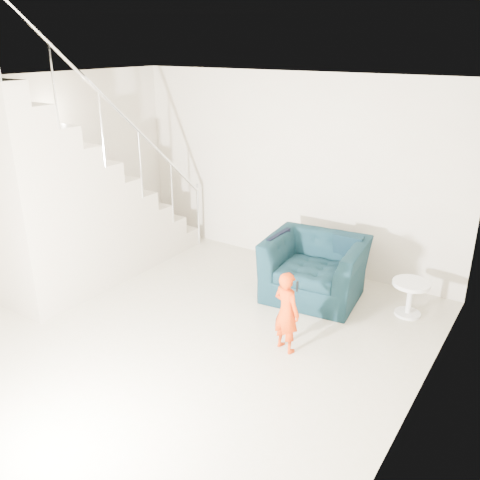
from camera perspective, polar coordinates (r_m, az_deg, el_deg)
name	(u,v)px	position (r m, az deg, el deg)	size (l,w,h in m)	color
floor	(168,344)	(5.68, -8.11, -11.45)	(5.50, 5.50, 0.00)	tan
ceiling	(152,85)	(4.79, -9.86, 16.78)	(5.50, 5.50, 0.00)	silver
back_wall	(292,171)	(7.26, 5.81, 7.68)	(5.00, 5.00, 0.00)	#BBAB99
left_wall	(9,189)	(6.95, -24.53, 5.22)	(5.50, 5.50, 0.00)	#BBAB99
right_wall	(417,291)	(3.98, 19.21, -5.43)	(5.50, 5.50, 0.00)	#BBAB99
armchair	(315,268)	(6.49, 8.38, -3.16)	(1.19, 1.04, 0.78)	black
toddler	(286,312)	(5.33, 5.24, -8.03)	(0.33, 0.22, 0.90)	#A82905
side_table	(410,293)	(6.35, 18.57, -5.65)	(0.44, 0.44, 0.44)	silver
staircase	(75,215)	(6.96, -18.01, 2.68)	(1.02, 3.03, 3.62)	#ADA089
cushion	(349,247)	(6.58, 12.09, -0.79)	(0.38, 0.11, 0.36)	black
throw	(278,255)	(6.57, 4.29, -1.71)	(0.05, 0.53, 0.60)	black
phone	(297,286)	(5.12, 6.44, -5.20)	(0.02, 0.05, 0.10)	black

